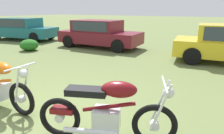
% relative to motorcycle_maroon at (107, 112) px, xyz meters
% --- Properties ---
extents(ground_plane, '(120.00, 120.00, 0.00)m').
position_rel_motorcycle_maroon_xyz_m(ground_plane, '(-1.29, -0.07, -0.49)').
color(ground_plane, olive).
extents(motorcycle_maroon, '(1.99, 1.06, 1.02)m').
position_rel_motorcycle_maroon_xyz_m(motorcycle_maroon, '(0.00, 0.00, 0.00)').
color(motorcycle_maroon, black).
rests_on(motorcycle_maroon, ground).
extents(car_teal, '(4.73, 2.60, 1.43)m').
position_rel_motorcycle_maroon_xyz_m(car_teal, '(-10.50, 6.04, 0.31)').
color(car_teal, '#19606B').
rests_on(car_teal, ground).
extents(car_burgundy, '(4.43, 2.02, 1.43)m').
position_rel_motorcycle_maroon_xyz_m(car_burgundy, '(-4.60, 6.45, 0.31)').
color(car_burgundy, maroon).
rests_on(car_burgundy, ground).
extents(shrub_low, '(0.88, 0.87, 0.56)m').
position_rel_motorcycle_maroon_xyz_m(shrub_low, '(-7.05, 3.93, -0.21)').
color(shrub_low, '#23691E').
rests_on(shrub_low, ground).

